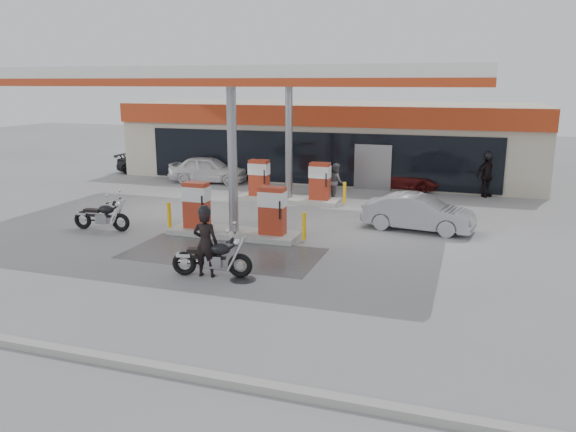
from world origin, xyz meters
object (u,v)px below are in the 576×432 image
Objects in this scene: hatchback_silver at (418,213)px; parked_car_right at (405,179)px; pump_island_far at (289,185)px; parked_car_left at (149,164)px; parked_motorcycle at (102,217)px; main_motorcycle at (213,259)px; biker_walking at (487,176)px; pump_island_near at (234,215)px; sedan_white at (208,169)px; biker_main at (206,243)px; attendant at (336,182)px.

hatchback_silver is 7.99m from parked_car_right.
pump_island_far reaches higher than parked_car_left.
parked_motorcycle reaches higher than parked_car_left.
main_motorcycle is 1.14× the size of biker_walking.
pump_island_near is at bearing -139.24° from parked_car_left.
sedan_white is 1.07× the size of parked_car_left.
biker_walking reaches higher than parked_car_right.
biker_walking reaches higher than sedan_white.
biker_main is (-0.19, -0.04, 0.42)m from main_motorcycle.
pump_island_far is at bearing 67.97° from hatchback_silver.
pump_island_far is 1.26× the size of sedan_white.
main_motorcycle is (1.14, -9.99, -0.21)m from pump_island_far.
pump_island_near reaches higher than main_motorcycle.
attendant is (6.61, 7.79, 0.33)m from parked_motorcycle.
attendant reaches higher than parked_car_left.
biker_main is at bearing -34.72° from parked_motorcycle.
parked_car_left is (-5.28, 11.59, 0.06)m from parked_motorcycle.
attendant is at bearing 74.39° from main_motorcycle.
parked_motorcycle is at bearing 146.96° from parked_car_right.
biker_walking is at bearing 49.91° from pump_island_near.
main_motorcycle is at bearing 151.67° from hatchback_silver.
parked_motorcycle is (-5.86, 3.19, -0.01)m from main_motorcycle.
parked_car_left is (-10.95, 14.82, -0.37)m from biker_main.
biker_main is at bearing -161.43° from biker_walking.
pump_island_near is at bearing -173.69° from biker_walking.
biker_main is (0.95, -4.03, 0.21)m from pump_island_near.
pump_island_near reaches higher than attendant.
pump_island_near is 7.25m from attendant.
biker_walking reaches higher than main_motorcycle.
parked_motorcycle is 11.19m from hatchback_silver.
attendant reaches higher than main_motorcycle.
parked_car_left is at bearing 47.67° from attendant.
biker_main is 15.64m from biker_walking.
parked_car_right is 1.89× the size of biker_walking.
pump_island_far is 9.09m from biker_walking.
attendant is (1.89, 1.00, 0.11)m from pump_island_far.
biker_walking reaches higher than biker_main.
attendant is at bearing 149.96° from parked_car_right.
parked_car_left reaches higher than parked_car_right.
parked_motorcycle is 16.75m from biker_walking.
sedan_white is at bearing 103.92° from parked_car_right.
pump_island_far is 2.78× the size of biker_main.
sedan_white is (-0.76, 9.99, 0.20)m from parked_motorcycle.
parked_motorcycle is at bearing -170.47° from pump_island_near.
parked_car_right is at bearing -110.46° from biker_main.
biker_walking is at bearing 24.74° from pump_island_far.
hatchback_silver is (5.90, 2.73, -0.07)m from pump_island_near.
biker_main is 1.13× the size of attendant.
pump_island_far is 2.37× the size of parked_motorcycle.
biker_main is at bearing 150.76° from hatchback_silver.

